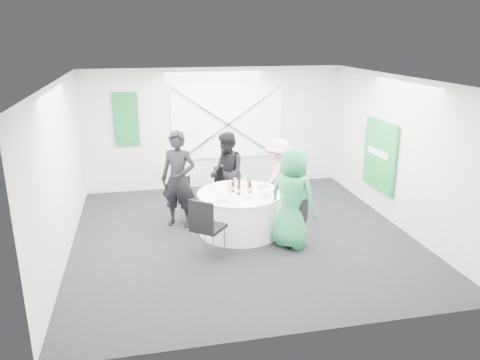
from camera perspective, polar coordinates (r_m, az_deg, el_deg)
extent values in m
plane|color=black|center=(8.61, 0.28, -6.76)|extent=(6.00, 6.00, 0.00)
plane|color=silver|center=(7.88, 0.31, 12.14)|extent=(6.00, 6.00, 0.00)
plane|color=silver|center=(11.00, -3.10, 6.29)|extent=(6.00, 0.00, 6.00)
plane|color=silver|center=(5.40, 7.23, -5.95)|extent=(6.00, 0.00, 6.00)
plane|color=silver|center=(8.06, -21.02, 0.94)|extent=(0.00, 6.00, 6.00)
plane|color=silver|center=(9.24, 18.82, 3.19)|extent=(0.00, 6.00, 6.00)
cube|color=white|center=(11.00, -1.52, 6.83)|extent=(2.60, 0.03, 1.60)
cube|color=silver|center=(10.96, -1.48, 6.79)|extent=(2.63, 0.05, 1.84)
cube|color=silver|center=(10.96, -1.48, 6.79)|extent=(2.63, 0.05, 1.84)
cube|color=#13612E|center=(10.77, -13.72, 7.20)|extent=(0.55, 0.04, 1.20)
cube|color=#1A9136|center=(9.76, 16.63, 2.91)|extent=(0.05, 1.20, 1.40)
cylinder|color=white|center=(8.64, 0.00, -3.99)|extent=(1.52, 1.52, 0.74)
cylinder|color=white|center=(8.51, 0.00, -1.61)|extent=(1.56, 1.56, 0.02)
cube|color=black|center=(9.69, -1.81, -1.20)|extent=(0.42, 0.42, 0.05)
cube|color=black|center=(9.79, -2.09, 0.48)|extent=(0.38, 0.06, 0.43)
cylinder|color=silver|center=(9.95, -1.10, -2.06)|extent=(0.02, 0.02, 0.41)
cylinder|color=silver|center=(9.88, -2.94, -2.22)|extent=(0.02, 0.02, 0.41)
cylinder|color=silver|center=(9.65, -0.63, -2.68)|extent=(0.02, 0.02, 0.41)
cylinder|color=silver|center=(9.58, -2.52, -2.86)|extent=(0.02, 0.02, 0.41)
cube|color=black|center=(9.07, -5.74, -2.62)|extent=(0.56, 0.56, 0.05)
cube|color=black|center=(9.09, -6.81, -1.04)|extent=(0.26, 0.32, 0.43)
cylinder|color=silver|center=(9.36, -6.03, -3.45)|extent=(0.02, 0.02, 0.41)
cylinder|color=silver|center=(9.11, -7.09, -4.10)|extent=(0.02, 0.02, 0.41)
cylinder|color=silver|center=(9.20, -4.31, -3.77)|extent=(0.02, 0.02, 0.41)
cylinder|color=silver|center=(8.94, -5.34, -4.45)|extent=(0.02, 0.02, 0.41)
cube|color=black|center=(9.15, 5.33, -2.20)|extent=(0.55, 0.55, 0.05)
cube|color=black|center=(9.19, 6.38, -0.46)|extent=(0.18, 0.40, 0.46)
cylinder|color=silver|center=(9.21, 6.81, -3.72)|extent=(0.02, 0.02, 0.44)
cylinder|color=silver|center=(9.47, 5.48, -3.08)|extent=(0.02, 0.02, 0.44)
cylinder|color=silver|center=(9.01, 5.08, -4.16)|extent=(0.02, 0.02, 0.44)
cylinder|color=silver|center=(9.27, 3.77, -3.50)|extent=(0.02, 0.02, 0.44)
cube|color=black|center=(8.21, 6.47, -5.06)|extent=(0.53, 0.53, 0.04)
cube|color=black|center=(8.06, 7.70, -3.81)|extent=(0.26, 0.29, 0.40)
cylinder|color=silver|center=(8.11, 7.00, -6.99)|extent=(0.02, 0.02, 0.39)
cylinder|color=silver|center=(8.37, 7.80, -6.22)|extent=(0.02, 0.02, 0.39)
cylinder|color=silver|center=(8.22, 5.02, -6.58)|extent=(0.02, 0.02, 0.39)
cylinder|color=silver|center=(8.47, 5.87, -5.84)|extent=(0.02, 0.02, 0.39)
cube|color=black|center=(7.69, -3.84, -5.81)|extent=(0.66, 0.66, 0.06)
cube|color=black|center=(7.40, -4.77, -4.44)|extent=(0.37, 0.32, 0.50)
cylinder|color=silver|center=(7.74, -5.74, -7.81)|extent=(0.02, 0.02, 0.48)
cylinder|color=silver|center=(7.56, -3.30, -8.39)|extent=(0.02, 0.02, 0.48)
cylinder|color=silver|center=(8.03, -4.27, -6.80)|extent=(0.02, 0.02, 0.48)
cylinder|color=silver|center=(7.85, -1.90, -7.33)|extent=(0.02, 0.02, 0.48)
imported|color=black|center=(8.81, -7.52, 0.08)|extent=(0.80, 0.69, 1.84)
imported|color=black|center=(9.45, -1.63, 0.87)|extent=(0.48, 0.83, 1.67)
imported|color=pink|center=(9.44, 4.72, 0.40)|extent=(1.07, 0.98, 1.54)
imported|color=#268D50|center=(7.93, 6.38, -2.19)|extent=(0.99, 1.01, 1.76)
cylinder|color=white|center=(9.02, -0.73, -0.37)|extent=(0.26, 0.26, 0.01)
cylinder|color=white|center=(8.61, -3.27, -1.29)|extent=(0.25, 0.25, 0.01)
cylinder|color=white|center=(8.80, 2.84, -0.85)|extent=(0.27, 0.27, 0.01)
cylinder|color=#96A95B|center=(8.80, 2.85, -0.73)|extent=(0.18, 0.18, 0.02)
cylinder|color=white|center=(8.34, 3.14, -1.92)|extent=(0.27, 0.27, 0.01)
cylinder|color=#96A95B|center=(8.33, 3.15, -1.79)|extent=(0.17, 0.17, 0.02)
cylinder|color=white|center=(8.14, -3.01, -2.41)|extent=(0.27, 0.27, 0.01)
cube|color=white|center=(8.06, -2.11, -2.33)|extent=(0.23, 0.23, 0.05)
cylinder|color=#3A1A0A|center=(8.52, -0.87, -0.86)|extent=(0.06, 0.06, 0.18)
cylinder|color=#3A1A0A|center=(8.48, -0.88, -0.09)|extent=(0.02, 0.02, 0.06)
cylinder|color=#E6C17A|center=(8.53, -0.87, -0.98)|extent=(0.06, 0.06, 0.06)
cylinder|color=#3A1A0A|center=(8.62, -0.11, -0.62)|extent=(0.06, 0.06, 0.19)
cylinder|color=#3A1A0A|center=(8.58, -0.11, 0.17)|extent=(0.02, 0.02, 0.06)
cylinder|color=#E6C17A|center=(8.63, -0.11, -0.74)|extent=(0.06, 0.06, 0.07)
cylinder|color=#3A1A0A|center=(8.47, 1.22, -0.96)|extent=(0.06, 0.06, 0.19)
cylinder|color=#3A1A0A|center=(8.43, 1.23, -0.16)|extent=(0.02, 0.02, 0.06)
cylinder|color=#E6C17A|center=(8.47, 1.22, -1.08)|extent=(0.06, 0.06, 0.07)
cylinder|color=#3A1A0A|center=(8.38, -0.12, -1.14)|extent=(0.06, 0.06, 0.20)
cylinder|color=#3A1A0A|center=(8.34, -0.12, -0.30)|extent=(0.02, 0.02, 0.06)
cylinder|color=#E6C17A|center=(8.39, -0.12, -1.26)|extent=(0.06, 0.06, 0.07)
cylinder|color=green|center=(8.62, 1.07, -0.40)|extent=(0.08, 0.08, 0.25)
cylinder|color=green|center=(8.58, 1.08, 0.59)|extent=(0.03, 0.03, 0.06)
cylinder|color=#E6C17A|center=(8.63, 1.07, -0.56)|extent=(0.08, 0.08, 0.09)
cylinder|color=white|center=(8.35, -1.29, -1.14)|extent=(0.08, 0.08, 0.22)
cylinder|color=white|center=(8.31, -1.30, -0.24)|extent=(0.03, 0.03, 0.06)
cylinder|color=#E6C17A|center=(8.36, -1.29, -1.28)|extent=(0.08, 0.08, 0.08)
cylinder|color=white|center=(8.42, 2.45, -1.75)|extent=(0.06, 0.06, 0.00)
cylinder|color=white|center=(8.40, 2.46, -1.41)|extent=(0.01, 0.01, 0.10)
cone|color=white|center=(8.38, 2.46, -0.92)|extent=(0.07, 0.07, 0.08)
cylinder|color=white|center=(8.24, 1.35, -2.18)|extent=(0.06, 0.06, 0.00)
cylinder|color=white|center=(8.22, 1.35, -1.83)|extent=(0.01, 0.01, 0.10)
cone|color=white|center=(8.20, 1.35, -1.33)|extent=(0.07, 0.07, 0.08)
cylinder|color=white|center=(8.88, 0.61, -0.69)|extent=(0.06, 0.06, 0.00)
cylinder|color=white|center=(8.87, 0.61, -0.37)|extent=(0.01, 0.01, 0.10)
cone|color=white|center=(8.85, 0.61, 0.10)|extent=(0.07, 0.07, 0.08)
cylinder|color=white|center=(8.82, -0.62, -0.83)|extent=(0.06, 0.06, 0.00)
cylinder|color=white|center=(8.80, -0.62, -0.51)|extent=(0.01, 0.01, 0.10)
cone|color=white|center=(8.78, -0.63, -0.03)|extent=(0.07, 0.07, 0.08)
cube|color=silver|center=(8.77, 3.36, -0.96)|extent=(0.09, 0.14, 0.01)
cube|color=silver|center=(8.97, 2.03, -0.52)|extent=(0.08, 0.14, 0.01)
cube|color=silver|center=(8.81, -3.16, -0.86)|extent=(0.08, 0.14, 0.01)
cube|color=silver|center=(8.54, -3.86, -1.48)|extent=(0.09, 0.14, 0.01)
cube|color=silver|center=(9.05, 0.07, -0.33)|extent=(0.15, 0.03, 0.01)
cube|color=silver|center=(9.01, -1.48, -0.43)|extent=(0.15, 0.03, 0.01)
cube|color=silver|center=(8.11, 2.74, -2.50)|extent=(0.11, 0.12, 0.01)
cube|color=silver|center=(8.40, 3.83, -1.81)|extent=(0.11, 0.12, 0.01)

